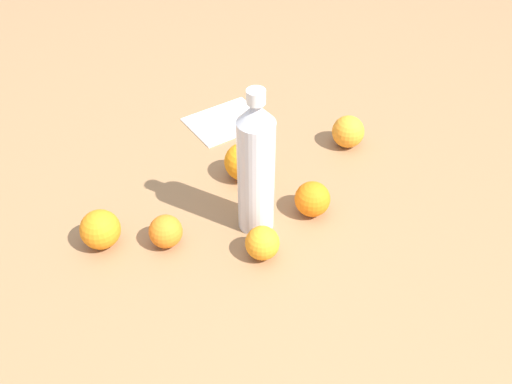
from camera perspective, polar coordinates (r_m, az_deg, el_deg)
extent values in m
plane|color=olive|center=(1.07, -1.86, -2.41)|extent=(2.40, 2.40, 0.00)
cylinder|color=silver|center=(0.98, 0.00, 1.56)|extent=(0.07, 0.07, 0.23)
cone|color=silver|center=(0.90, 0.00, 8.11)|extent=(0.07, 0.07, 0.04)
cylinder|color=white|center=(0.88, 0.00, 9.72)|extent=(0.03, 0.03, 0.02)
sphere|color=orange|center=(1.24, 9.40, 6.11)|extent=(0.07, 0.07, 0.07)
sphere|color=orange|center=(1.06, 5.79, -0.72)|extent=(0.07, 0.07, 0.07)
sphere|color=orange|center=(0.98, 0.66, -5.24)|extent=(0.06, 0.06, 0.06)
sphere|color=orange|center=(1.13, -1.31, 3.11)|extent=(0.08, 0.08, 0.08)
sphere|color=orange|center=(1.03, -15.63, -3.71)|extent=(0.07, 0.07, 0.07)
sphere|color=orange|center=(1.01, -9.22, -4.00)|extent=(0.06, 0.06, 0.06)
cube|color=white|center=(1.31, -3.07, 7.29)|extent=(0.21, 0.19, 0.01)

